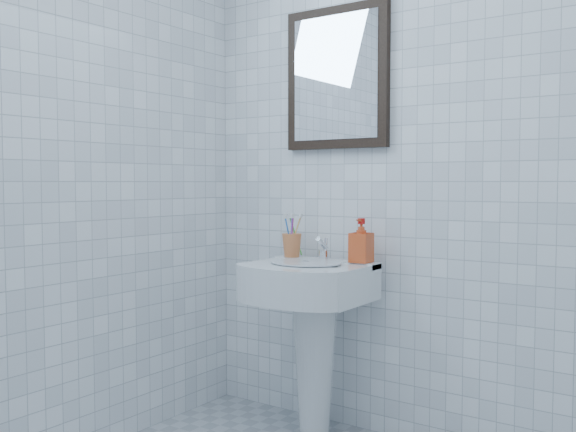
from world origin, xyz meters
The scene contains 7 objects.
wall_back centered at (0.00, 1.20, 1.25)m, with size 2.20×0.02×2.50m, color white.
wall_left centered at (-1.10, 0.00, 1.25)m, with size 0.02×2.40×2.50m, color white.
washbasin centered at (-0.44, 0.98, 0.51)m, with size 0.50×0.36×0.76m.
faucet centered at (-0.44, 1.07, 0.80)m, with size 0.04×0.09×0.10m.
toothbrush_cup centered at (-0.61, 1.08, 0.81)m, with size 0.09×0.09×0.10m, color #CE6F3D, non-canonical shape.
soap_dispenser centered at (-0.26, 1.09, 0.85)m, with size 0.08×0.08×0.18m, color red.
wall_mirror centered at (-0.44, 1.18, 1.55)m, with size 0.50×0.04×0.62m.
Camera 1 is at (1.01, -1.28, 1.09)m, focal length 40.00 mm.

